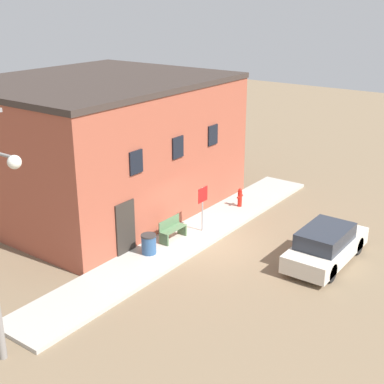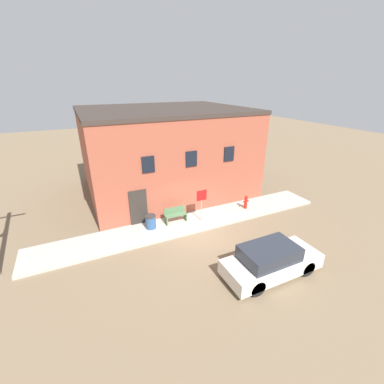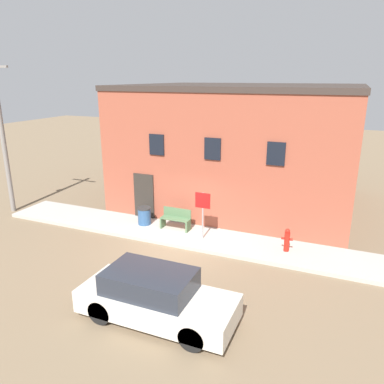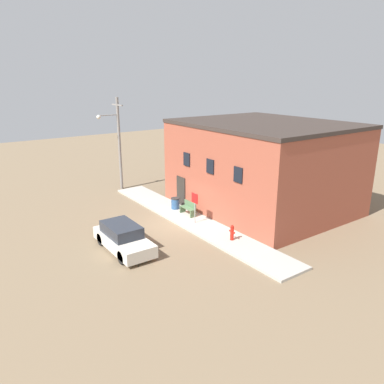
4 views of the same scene
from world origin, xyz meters
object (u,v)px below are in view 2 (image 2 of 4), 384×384
at_px(bench, 175,215).
at_px(stop_sign, 202,200).
at_px(fire_hydrant, 246,202).
at_px(trash_bin, 151,222).
at_px(parked_car, 271,261).

bearing_deg(bench, stop_sign, -19.58).
bearing_deg(stop_sign, fire_hydrant, 3.22).
distance_m(trash_bin, parked_car, 6.69).
height_order(bench, trash_bin, bench).
xyz_separation_m(bench, trash_bin, (-1.51, -0.05, -0.04)).
height_order(fire_hydrant, stop_sign, stop_sign).
relative_size(fire_hydrant, parked_car, 0.21).
xyz_separation_m(bench, parked_car, (2.08, -5.69, 0.11)).
bearing_deg(bench, fire_hydrant, -3.89).
height_order(trash_bin, parked_car, parked_car).
bearing_deg(parked_car, stop_sign, 97.22).
xyz_separation_m(fire_hydrant, parked_car, (-2.65, -5.37, 0.09)).
bearing_deg(trash_bin, stop_sign, -8.78).
xyz_separation_m(stop_sign, trash_bin, (-2.93, 0.45, -0.95)).
height_order(bench, parked_car, parked_car).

